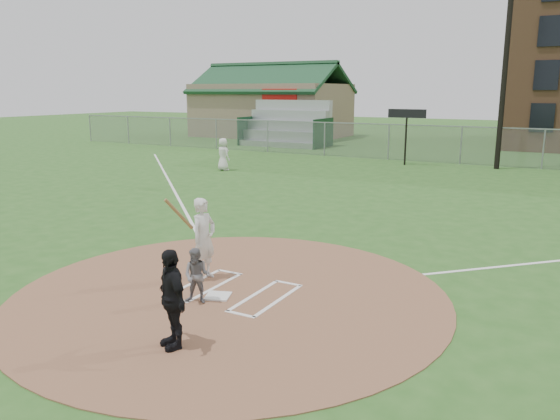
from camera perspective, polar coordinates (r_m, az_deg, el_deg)
The scene contains 14 objects.
ground at distance 10.76m, azimuth -5.23°, elevation -8.79°, with size 140.00×140.00×0.00m, color #29581E.
dirt_circle at distance 10.76m, azimuth -5.23°, elevation -8.74°, with size 8.40×8.40×0.02m, color #8C5D42.
home_plate at distance 10.62m, azimuth -6.50°, elevation -8.91°, with size 0.45×0.45×0.03m, color white.
foul_line_third at distance 23.00m, azimuth -11.24°, elevation 2.46°, with size 0.10×24.00×0.01m, color white.
catcher at distance 10.22m, azimuth -8.68°, elevation -6.82°, with size 0.51×0.39×1.04m, color slate.
umpire at distance 8.52m, azimuth -11.25°, elevation -9.06°, with size 0.91×0.38×1.56m, color black.
ondeck_player at distance 27.18m, azimuth -5.96°, elevation 5.81°, with size 0.78×0.50×1.59m, color silver.
batters_boxes at distance 10.87m, azimuth -4.79°, elevation -8.43°, with size 2.08×1.88×0.01m.
batter_at_plate at distance 11.40m, azimuth -7.99°, elevation -2.97°, with size 0.71×1.01×1.78m.
outfield_fence at distance 30.93m, azimuth 18.39°, elevation 6.45°, with size 56.08×0.08×2.03m.
bleachers at distance 39.28m, azimuth 0.53°, elevation 9.05°, with size 6.08×3.20×3.20m.
clubhouse at distance 47.60m, azimuth -0.88°, elevation 10.60°, with size 12.20×8.71×6.23m.
light_pole at distance 29.63m, azimuth 22.73°, elevation 16.76°, with size 1.20×0.30×12.22m.
scoreboard_sign at distance 29.66m, azimuth 13.10°, elevation 9.19°, with size 2.00×0.10×2.93m.
Camera 1 is at (5.69, -8.27, 3.88)m, focal length 35.00 mm.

